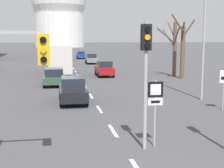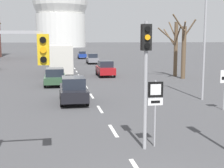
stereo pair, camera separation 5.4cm
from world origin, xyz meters
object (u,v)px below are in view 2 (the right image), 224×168
at_px(traffic_signal_centre_tall, 146,61).
at_px(city_bus, 61,57).
at_px(sedan_near_left, 55,77).
at_px(sedan_near_right, 105,69).
at_px(traffic_signal_near_left, 1,61).
at_px(route_sign_post, 155,102).
at_px(street_lamp_right, 202,14).
at_px(sedan_mid_centre, 92,59).
at_px(sedan_far_left, 73,90).
at_px(sedan_far_right, 82,55).

distance_m(traffic_signal_centre_tall, city_bus, 27.39).
relative_size(sedan_near_left, sedan_near_right, 1.13).
xyz_separation_m(sedan_near_right, city_bus, (-4.95, 3.50, 1.18)).
distance_m(traffic_signal_centre_tall, traffic_signal_near_left, 5.07).
relative_size(route_sign_post, sedan_near_left, 0.58).
relative_size(sedan_near_left, city_bus, 0.42).
relative_size(route_sign_post, street_lamp_right, 0.27).
bearing_deg(sedan_mid_centre, sedan_near_right, -91.88).
relative_size(street_lamp_right, sedan_near_left, 2.14).
xyz_separation_m(route_sign_post, city_bus, (-3.26, 27.01, 0.26)).
distance_m(traffic_signal_near_left, sedan_far_left, 11.33).
xyz_separation_m(traffic_signal_near_left, sedan_mid_centre, (7.69, 43.29, -2.65)).
relative_size(traffic_signal_near_left, sedan_mid_centre, 1.11).
relative_size(traffic_signal_centre_tall, sedan_mid_centre, 1.16).
xyz_separation_m(sedan_mid_centre, sedan_far_right, (-0.63, 14.44, -0.04)).
bearing_deg(route_sign_post, sedan_near_right, 85.88).
height_order(traffic_signal_centre_tall, route_sign_post, traffic_signal_centre_tall).
height_order(route_sign_post, sedan_far_left, route_sign_post).
distance_m(sedan_far_left, sedan_far_right, 47.25).
xyz_separation_m(sedan_near_left, sedan_mid_centre, (6.22, 24.40, 0.09)).
bearing_deg(sedan_far_left, sedan_mid_centre, 81.33).
bearing_deg(sedan_far_left, sedan_near_left, 98.67).
distance_m(street_lamp_right, city_bus, 20.90).
bearing_deg(sedan_far_right, route_sign_post, -91.69).
bearing_deg(street_lamp_right, sedan_near_right, 105.86).
bearing_deg(traffic_signal_near_left, sedan_near_left, 85.57).
bearing_deg(traffic_signal_centre_tall, sedan_near_left, 101.07).
xyz_separation_m(traffic_signal_near_left, sedan_far_left, (2.72, 10.67, -2.68)).
bearing_deg(city_bus, traffic_signal_centre_tall, -84.12).
relative_size(traffic_signal_centre_tall, sedan_far_left, 1.10).
bearing_deg(sedan_near_left, sedan_far_right, 81.81).
bearing_deg(street_lamp_right, sedan_far_left, 175.42).
bearing_deg(sedan_mid_centre, sedan_near_left, -104.31).
xyz_separation_m(street_lamp_right, sedan_near_right, (-4.23, 14.89, -4.97)).
relative_size(sedan_near_right, sedan_mid_centre, 0.96).
distance_m(street_lamp_right, sedan_mid_centre, 33.87).
bearing_deg(route_sign_post, sedan_far_left, 106.03).
bearing_deg(sedan_far_left, route_sign_post, -73.97).
xyz_separation_m(route_sign_post, sedan_mid_centre, (2.30, 41.93, -0.92)).
bearing_deg(sedan_near_left, city_bus, 85.98).
xyz_separation_m(traffic_signal_near_left, route_sign_post, (5.39, 1.36, -1.73)).
distance_m(route_sign_post, sedan_far_right, 56.40).
xyz_separation_m(traffic_signal_near_left, sedan_near_left, (1.46, 18.89, -2.74)).
distance_m(route_sign_post, sedan_mid_centre, 42.00).
distance_m(route_sign_post, street_lamp_right, 11.22).
height_order(traffic_signal_centre_tall, sedan_near_left, traffic_signal_centre_tall).
bearing_deg(sedan_far_right, traffic_signal_centre_tall, -92.15).
distance_m(sedan_mid_centre, sedan_far_left, 32.99).
xyz_separation_m(route_sign_post, street_lamp_right, (5.92, 8.62, 4.05)).
bearing_deg(sedan_near_left, sedan_near_right, 46.81).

